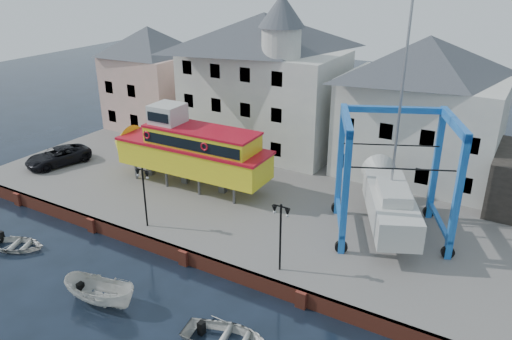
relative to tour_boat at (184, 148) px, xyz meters
The scene contains 13 objects.
ground 10.79m from the tour_boat, 52.79° to the right, with size 140.00×140.00×0.00m, color black.
hardstanding 7.60m from the tour_boat, 26.33° to the left, with size 44.00×22.00×1.00m, color slate.
quay_wall 10.54m from the tour_boat, 52.42° to the right, with size 44.00×0.47×1.00m.
building_pink 15.72m from the tour_boat, 140.02° to the left, with size 8.00×7.00×10.30m.
building_white_main 11.00m from the tour_boat, 83.41° to the left, with size 14.00×8.30×14.00m.
building_white_right 18.85m from the tour_boat, 36.13° to the left, with size 12.00×8.00×11.20m.
lamp_post_left 7.11m from the tour_boat, 73.05° to the right, with size 1.12×0.32×4.20m.
lamp_post_right 13.85m from the tour_boat, 29.38° to the right, with size 1.12×0.32×4.20m.
tour_boat is the anchor object (origin of this frame).
travel_lift 15.83m from the tour_boat, ahead, with size 8.67×10.12×15.08m.
van 12.32m from the tour_boat, 168.12° to the right, with size 2.49×5.40×1.50m, color black.
motorboat_a 14.62m from the tour_boat, 71.22° to the right, with size 1.68×4.47×1.73m, color silver.
motorboat_d 13.49m from the tour_boat, 110.40° to the right, with size 2.64×3.69×0.76m, color silver.
Camera 1 is at (17.08, -20.24, 17.44)m, focal length 35.00 mm.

